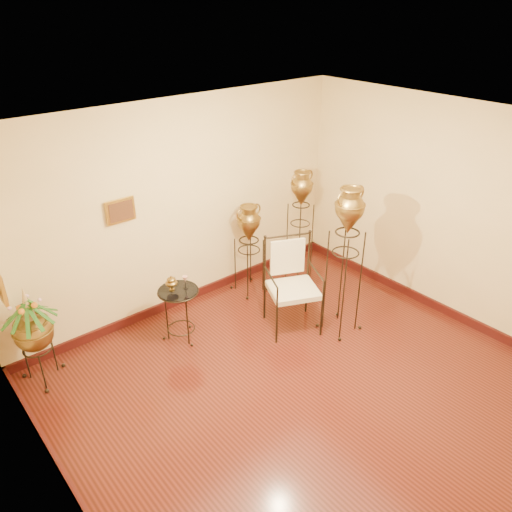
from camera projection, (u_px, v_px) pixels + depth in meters
ground at (315, 396)px, 5.40m from camera, size 5.00×5.00×0.00m
room_shell at (324, 254)px, 4.59m from camera, size 5.02×5.02×2.81m
amphora_tall at (300, 234)px, 6.80m from camera, size 0.46×0.46×1.85m
amphora_mid at (345, 261)px, 6.03m from camera, size 0.57×0.57×1.95m
amphora_short at (249, 249)px, 7.01m from camera, size 0.53×0.53×1.35m
planter_urn at (33, 329)px, 5.32m from camera, size 0.71×0.71×1.23m
armchair at (293, 287)px, 6.24m from camera, size 0.88×0.86×1.21m
side_table at (180, 313)px, 6.13m from camera, size 0.56×0.56×0.89m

